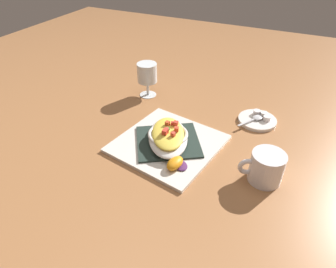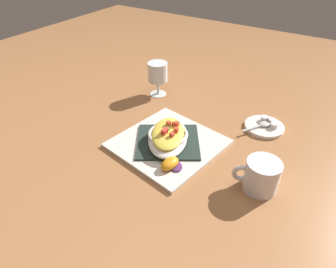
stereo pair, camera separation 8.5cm
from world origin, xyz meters
TOP-DOWN VIEW (x-y plane):
  - ground_plane at (0.00, 0.00)m, footprint 2.60×2.60m
  - square_plate at (0.00, 0.00)m, footprint 0.32×0.32m
  - folded_napkin at (0.00, 0.00)m, footprint 0.24×0.24m
  - gratin_dish at (0.00, -0.00)m, footprint 0.23×0.19m
  - orange_garnish at (-0.09, -0.06)m, footprint 0.07×0.06m
  - coffee_mug at (-0.02, -0.28)m, footprint 0.08×0.11m
  - stemmed_glass at (0.25, 0.20)m, footprint 0.07×0.07m
  - creamer_saucer at (0.24, -0.22)m, footprint 0.13×0.13m
  - spoon at (0.24, -0.21)m, footprint 0.10×0.07m
  - creamer_cup_0 at (0.24, -0.24)m, footprint 0.02×0.02m
  - creamer_cup_1 at (0.26, -0.23)m, footprint 0.02×0.02m
  - creamer_cup_2 at (0.27, -0.21)m, footprint 0.02×0.02m

SIDE VIEW (x-z plane):
  - ground_plane at x=0.00m, z-range 0.00..0.00m
  - square_plate at x=0.00m, z-range 0.00..0.01m
  - creamer_saucer at x=0.24m, z-range 0.00..0.01m
  - folded_napkin at x=0.00m, z-range 0.01..0.02m
  - spoon at x=0.24m, z-range 0.01..0.02m
  - creamer_cup_0 at x=0.24m, z-range 0.01..0.03m
  - creamer_cup_1 at x=0.26m, z-range 0.01..0.03m
  - creamer_cup_2 at x=0.27m, z-range 0.01..0.03m
  - orange_garnish at x=-0.09m, z-range 0.01..0.03m
  - gratin_dish at x=0.00m, z-range 0.01..0.06m
  - coffee_mug at x=-0.02m, z-range 0.00..0.08m
  - stemmed_glass at x=0.25m, z-range 0.02..0.15m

